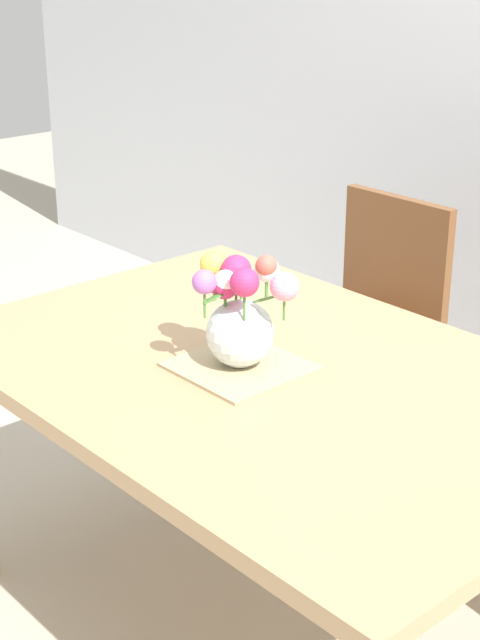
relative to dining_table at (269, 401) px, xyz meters
The scene contains 5 objects.
ground_plane 0.66m from the dining_table, ahead, with size 12.00×12.00×0.00m, color #B7AD99.
dining_table is the anchor object (origin of this frame).
chair_left 0.97m from the dining_table, 116.37° to the left, with size 0.42×0.42×0.90m.
placemat 0.11m from the dining_table, 134.41° to the right, with size 0.27×0.27×0.01m, color tan.
flower_vase 0.23m from the dining_table, 137.78° to the right, with size 0.27×0.25×0.26m.
Camera 1 is at (1.47, -1.40, 1.70)m, focal length 54.36 mm.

